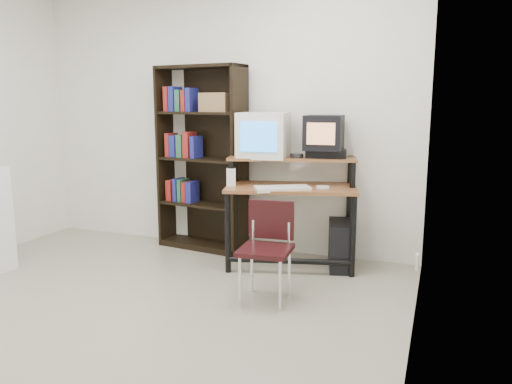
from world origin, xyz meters
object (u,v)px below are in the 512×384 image
(pc_tower, at_px, (341,245))
(school_chair, at_px, (268,241))
(bookshelf, at_px, (203,157))
(computer_desk, at_px, (291,192))
(crt_monitor, at_px, (264,135))
(crt_tv, at_px, (324,133))

(pc_tower, relative_size, school_chair, 0.61)
(bookshelf, bearing_deg, school_chair, -37.38)
(computer_desk, distance_m, bookshelf, 1.05)
(crt_monitor, bearing_deg, computer_desk, -18.80)
(crt_monitor, relative_size, school_chair, 0.66)
(crt_monitor, height_order, crt_tv, crt_monitor)
(school_chair, bearing_deg, crt_tv, 75.00)
(computer_desk, bearing_deg, crt_tv, 16.00)
(pc_tower, height_order, school_chair, school_chair)
(computer_desk, distance_m, pc_tower, 0.65)
(computer_desk, height_order, pc_tower, computer_desk)
(school_chair, distance_m, bookshelf, 1.58)
(crt_tv, bearing_deg, computer_desk, -153.43)
(school_chair, bearing_deg, pc_tower, 63.01)
(crt_monitor, bearing_deg, bookshelf, 158.32)
(pc_tower, height_order, bookshelf, bookshelf)
(bookshelf, bearing_deg, crt_tv, 3.59)
(crt_monitor, relative_size, crt_tv, 1.40)
(pc_tower, distance_m, bookshelf, 1.62)
(crt_monitor, height_order, bookshelf, bookshelf)
(computer_desk, height_order, crt_monitor, crt_monitor)
(crt_tv, bearing_deg, crt_monitor, -174.28)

